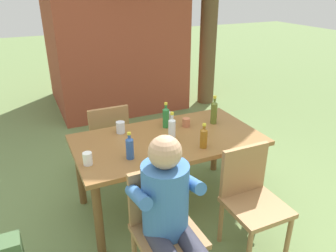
# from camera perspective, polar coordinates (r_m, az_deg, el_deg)

# --- Properties ---
(ground_plane) EXTENTS (24.00, 24.00, 0.00)m
(ground_plane) POSITION_cam_1_polar(r_m,az_deg,el_deg) (3.39, 0.00, -13.37)
(ground_plane) COLOR #6B844C
(dining_table) EXTENTS (1.69, 0.92, 0.74)m
(dining_table) POSITION_cam_1_polar(r_m,az_deg,el_deg) (3.03, 0.00, -3.56)
(dining_table) COLOR olive
(dining_table) RESTS_ON ground_plane
(chair_near_left) EXTENTS (0.45, 0.45, 0.87)m
(chair_near_left) POSITION_cam_1_polar(r_m,az_deg,el_deg) (2.42, -0.82, -16.40)
(chair_near_left) COLOR #A37547
(chair_near_left) RESTS_ON ground_plane
(chair_far_left) EXTENTS (0.44, 0.44, 0.87)m
(chair_far_left) POSITION_cam_1_polar(r_m,az_deg,el_deg) (3.64, -10.47, -1.89)
(chair_far_left) COLOR #A37547
(chair_far_left) RESTS_ON ground_plane
(chair_near_right) EXTENTS (0.44, 0.44, 0.87)m
(chair_near_right) POSITION_cam_1_polar(r_m,az_deg,el_deg) (2.75, 14.22, -11.60)
(chair_near_right) COLOR #A37547
(chair_near_right) RESTS_ON ground_plane
(person_in_white_shirt) EXTENTS (0.47, 0.61, 1.18)m
(person_in_white_shirt) POSITION_cam_1_polar(r_m,az_deg,el_deg) (2.24, 0.36, -14.79)
(person_in_white_shirt) COLOR #3D70B2
(person_in_white_shirt) RESTS_ON ground_plane
(bottle_olive) EXTENTS (0.06, 0.06, 0.29)m
(bottle_olive) POSITION_cam_1_polar(r_m,az_deg,el_deg) (3.29, 8.01, 2.48)
(bottle_olive) COLOR #566623
(bottle_olive) RESTS_ON dining_table
(bottle_clear) EXTENTS (0.06, 0.06, 0.28)m
(bottle_clear) POSITION_cam_1_polar(r_m,az_deg,el_deg) (2.88, 0.75, -0.56)
(bottle_clear) COLOR white
(bottle_clear) RESTS_ON dining_table
(bottle_blue) EXTENTS (0.06, 0.06, 0.23)m
(bottle_blue) POSITION_cam_1_polar(r_m,az_deg,el_deg) (2.64, -6.67, -3.71)
(bottle_blue) COLOR #2D56A3
(bottle_blue) RESTS_ON dining_table
(bottle_amber) EXTENTS (0.06, 0.06, 0.22)m
(bottle_amber) POSITION_cam_1_polar(r_m,az_deg,el_deg) (2.81, 6.24, -1.97)
(bottle_amber) COLOR #996019
(bottle_amber) RESTS_ON dining_table
(bottle_green) EXTENTS (0.06, 0.06, 0.25)m
(bottle_green) POSITION_cam_1_polar(r_m,az_deg,el_deg) (3.17, -0.37, 1.62)
(bottle_green) COLOR #287A38
(bottle_green) RESTS_ON dining_table
(cup_steel) EXTENTS (0.08, 0.08, 0.10)m
(cup_steel) POSITION_cam_1_polar(r_m,az_deg,el_deg) (3.32, 0.15, 1.57)
(cup_steel) COLOR #B2B7BC
(cup_steel) RESTS_ON dining_table
(cup_white) EXTENTS (0.07, 0.07, 0.10)m
(cup_white) POSITION_cam_1_polar(r_m,az_deg,el_deg) (2.63, -13.82, -5.54)
(cup_white) COLOR white
(cup_white) RESTS_ON dining_table
(cup_glass) EXTENTS (0.08, 0.08, 0.11)m
(cup_glass) POSITION_cam_1_polar(r_m,az_deg,el_deg) (3.11, -8.26, -0.23)
(cup_glass) COLOR silver
(cup_glass) RESTS_ON dining_table
(cup_terracotta) EXTENTS (0.08, 0.08, 0.08)m
(cup_terracotta) POSITION_cam_1_polar(r_m,az_deg,el_deg) (3.22, 3.18, 0.63)
(cup_terracotta) COLOR #BC6B47
(cup_terracotta) RESTS_ON dining_table
(table_knife) EXTENTS (0.11, 0.23, 0.01)m
(table_knife) POSITION_cam_1_polar(r_m,az_deg,el_deg) (3.01, 6.16, -2.07)
(table_knife) COLOR silver
(table_knife) RESTS_ON dining_table
(brick_kiosk) EXTENTS (2.39, 2.12, 2.75)m
(brick_kiosk) POSITION_cam_1_polar(r_m,az_deg,el_deg) (5.88, -9.83, 17.73)
(brick_kiosk) COLOR brown
(brick_kiosk) RESTS_ON ground_plane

